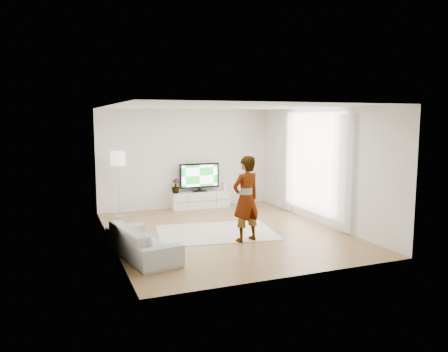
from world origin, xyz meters
name	(u,v)px	position (x,y,z in m)	size (l,w,h in m)	color
floor	(225,232)	(0.00, 0.00, 0.00)	(6.00, 6.00, 0.00)	#A97F4C
ceiling	(225,107)	(0.00, 0.00, 2.80)	(6.00, 6.00, 0.00)	white
wall_left	(110,176)	(-2.50, 0.00, 1.40)	(0.02, 6.00, 2.80)	silver
wall_right	(321,166)	(2.50, 0.00, 1.40)	(0.02, 6.00, 2.80)	silver
wall_back	(186,159)	(0.00, 3.00, 1.40)	(5.00, 0.02, 2.80)	silver
wall_front	(295,192)	(0.00, -3.00, 1.40)	(5.00, 0.02, 2.80)	silver
window	(313,163)	(2.48, 0.30, 1.45)	(0.01, 2.60, 2.50)	white
curtain_near	(343,173)	(2.40, -1.00, 1.35)	(0.04, 0.70, 2.60)	white
curtain_far	(284,162)	(2.40, 1.60, 1.35)	(0.04, 0.70, 2.60)	white
media_console	(200,200)	(0.33, 2.76, 0.24)	(1.67, 0.48, 0.47)	white
television	(199,176)	(0.33, 2.79, 0.91)	(1.16, 0.23, 0.81)	black
game_console	(224,186)	(1.06, 2.76, 0.59)	(0.07, 0.18, 0.23)	white
potted_plant	(176,186)	(-0.39, 2.77, 0.67)	(0.23, 0.23, 0.41)	#3F7238
rug	(216,232)	(-0.21, 0.03, 0.01)	(2.58, 1.86, 0.01)	beige
player	(246,199)	(0.12, -0.86, 0.90)	(0.65, 0.43, 1.78)	#334772
sofa	(142,241)	(-2.07, -1.05, 0.29)	(1.97, 0.77, 0.57)	#AFAEAA
floor_lamp	(118,161)	(-1.98, 2.48, 1.45)	(0.38, 0.38, 1.71)	silver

